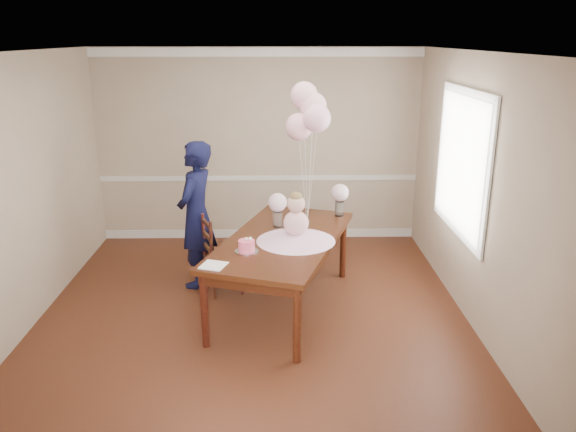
{
  "coord_description": "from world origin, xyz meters",
  "views": [
    {
      "loc": [
        0.27,
        -5.3,
        2.84
      ],
      "look_at": [
        0.38,
        0.25,
        1.05
      ],
      "focal_mm": 35.0,
      "sensor_mm": 36.0,
      "label": 1
    }
  ],
  "objects_px": {
    "dining_table_top": "(283,240)",
    "dining_chair_seat": "(224,258)",
    "woman": "(196,215)",
    "birthday_cake": "(247,246)"
  },
  "relations": [
    {
      "from": "dining_table_top",
      "to": "dining_chair_seat",
      "type": "distance_m",
      "value": 0.88
    },
    {
      "from": "dining_table_top",
      "to": "dining_chair_seat",
      "type": "height_order",
      "value": "dining_table_top"
    },
    {
      "from": "dining_table_top",
      "to": "dining_chair_seat",
      "type": "bearing_deg",
      "value": 166.38
    },
    {
      "from": "birthday_cake",
      "to": "woman",
      "type": "height_order",
      "value": "woman"
    },
    {
      "from": "dining_table_top",
      "to": "woman",
      "type": "height_order",
      "value": "woman"
    },
    {
      "from": "dining_table_top",
      "to": "woman",
      "type": "xyz_separation_m",
      "value": [
        -0.99,
        0.64,
        0.08
      ]
    },
    {
      "from": "dining_table_top",
      "to": "woman",
      "type": "distance_m",
      "value": 1.18
    },
    {
      "from": "woman",
      "to": "dining_table_top",
      "type": "bearing_deg",
      "value": 73.14
    },
    {
      "from": "dining_chair_seat",
      "to": "woman",
      "type": "distance_m",
      "value": 0.6
    },
    {
      "from": "dining_table_top",
      "to": "birthday_cake",
      "type": "xyz_separation_m",
      "value": [
        -0.36,
        -0.39,
        0.09
      ]
    }
  ]
}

